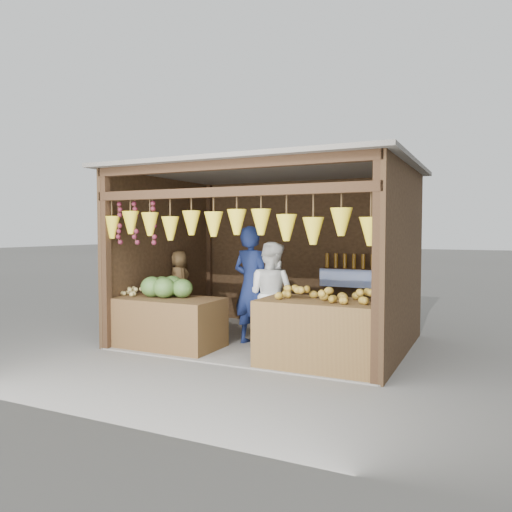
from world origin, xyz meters
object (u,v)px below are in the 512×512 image
at_px(counter_right, 322,334).
at_px(man_standing, 252,286).
at_px(vendor_seated, 179,281).
at_px(woman_standing, 271,295).
at_px(counter_left, 168,323).

height_order(counter_right, man_standing, man_standing).
bearing_deg(counter_right, vendor_seated, 157.54).
bearing_deg(woman_standing, counter_right, 153.12).
height_order(counter_right, woman_standing, woman_standing).
bearing_deg(vendor_seated, man_standing, -165.36).
xyz_separation_m(counter_right, man_standing, (-1.32, 0.71, 0.47)).
height_order(man_standing, woman_standing, man_standing).
height_order(man_standing, vendor_seated, man_standing).
distance_m(counter_left, counter_right, 2.36).
xyz_separation_m(counter_left, counter_right, (2.36, -0.05, 0.06)).
relative_size(counter_left, man_standing, 0.87).
distance_m(counter_left, woman_standing, 1.56).
relative_size(counter_right, vendor_seated, 1.49).
bearing_deg(counter_left, woman_standing, 26.70).
bearing_deg(counter_left, counter_right, -1.29).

